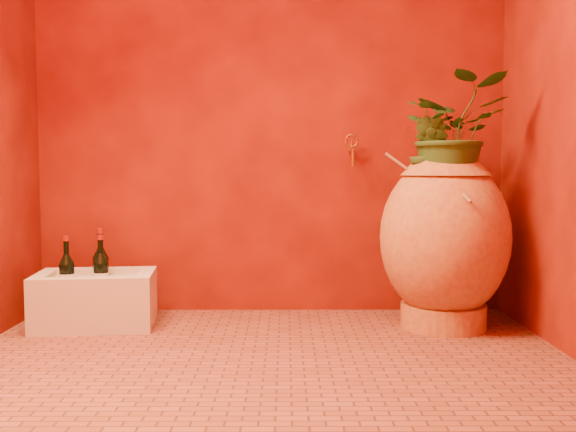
{
  "coord_description": "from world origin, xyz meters",
  "views": [
    {
      "loc": [
        0.08,
        -2.47,
        0.76
      ],
      "look_at": [
        0.09,
        0.35,
        0.56
      ],
      "focal_mm": 40.0,
      "sensor_mm": 36.0,
      "label": 1
    }
  ],
  "objects_px": {
    "wine_bottle_b": "(67,277)",
    "wine_bottle_c": "(101,276)",
    "amphora": "(445,237)",
    "wine_bottle_a": "(101,271)",
    "stone_basin": "(95,301)",
    "wall_tap": "(352,149)"
  },
  "relations": [
    {
      "from": "amphora",
      "to": "wine_bottle_b",
      "type": "height_order",
      "value": "amphora"
    },
    {
      "from": "wine_bottle_b",
      "to": "wine_bottle_c",
      "type": "distance_m",
      "value": 0.16
    },
    {
      "from": "amphora",
      "to": "wine_bottle_b",
      "type": "distance_m",
      "value": 1.83
    },
    {
      "from": "wine_bottle_b",
      "to": "amphora",
      "type": "bearing_deg",
      "value": 0.42
    },
    {
      "from": "amphora",
      "to": "wine_bottle_c",
      "type": "height_order",
      "value": "amphora"
    },
    {
      "from": "amphora",
      "to": "wine_bottle_a",
      "type": "height_order",
      "value": "amphora"
    },
    {
      "from": "wine_bottle_b",
      "to": "stone_basin",
      "type": "bearing_deg",
      "value": 19.88
    },
    {
      "from": "stone_basin",
      "to": "wall_tap",
      "type": "height_order",
      "value": "wall_tap"
    },
    {
      "from": "wine_bottle_a",
      "to": "wine_bottle_c",
      "type": "xyz_separation_m",
      "value": [
        0.03,
        -0.09,
        -0.01
      ]
    },
    {
      "from": "wall_tap",
      "to": "wine_bottle_a",
      "type": "bearing_deg",
      "value": -170.42
    },
    {
      "from": "stone_basin",
      "to": "wine_bottle_b",
      "type": "relative_size",
      "value": 1.97
    },
    {
      "from": "amphora",
      "to": "wine_bottle_a",
      "type": "bearing_deg",
      "value": 176.69
    },
    {
      "from": "stone_basin",
      "to": "wine_bottle_c",
      "type": "distance_m",
      "value": 0.13
    },
    {
      "from": "wine_bottle_a",
      "to": "wine_bottle_b",
      "type": "relative_size",
      "value": 1.09
    },
    {
      "from": "stone_basin",
      "to": "wine_bottle_a",
      "type": "bearing_deg",
      "value": 81.29
    },
    {
      "from": "stone_basin",
      "to": "wine_bottle_a",
      "type": "xyz_separation_m",
      "value": [
        0.01,
        0.07,
        0.14
      ]
    },
    {
      "from": "wine_bottle_a",
      "to": "wall_tap",
      "type": "bearing_deg",
      "value": 9.58
    },
    {
      "from": "stone_basin",
      "to": "wine_bottle_b",
      "type": "bearing_deg",
      "value": -160.12
    },
    {
      "from": "wine_bottle_b",
      "to": "wine_bottle_c",
      "type": "xyz_separation_m",
      "value": [
        0.16,
        0.03,
        0.0
      ]
    },
    {
      "from": "stone_basin",
      "to": "wine_bottle_a",
      "type": "height_order",
      "value": "wine_bottle_a"
    },
    {
      "from": "stone_basin",
      "to": "wine_bottle_a",
      "type": "relative_size",
      "value": 1.81
    },
    {
      "from": "wine_bottle_b",
      "to": "wall_tap",
      "type": "distance_m",
      "value": 1.57
    }
  ]
}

